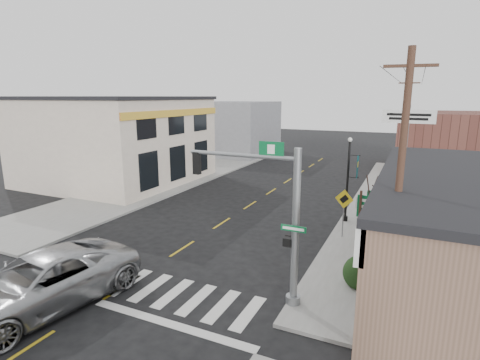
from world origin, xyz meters
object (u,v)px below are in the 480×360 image
at_px(suv, 41,282).
at_px(bare_tree, 384,184).
at_px(guide_sign, 375,215).
at_px(dance_center_sign, 407,131).
at_px(utility_pole_far, 405,132).
at_px(lamp_post, 349,173).
at_px(traffic_signal_pole, 277,209).
at_px(utility_pole_near, 399,186).
at_px(fire_hydrant, 375,267).

distance_m(suv, bare_tree, 13.33).
height_order(guide_sign, bare_tree, bare_tree).
distance_m(dance_center_sign, utility_pole_far, 5.77).
relative_size(lamp_post, bare_tree, 1.11).
relative_size(bare_tree, utility_pole_far, 0.51).
height_order(traffic_signal_pole, utility_pole_near, utility_pole_near).
bearing_deg(suv, fire_hydrant, 43.54).
xyz_separation_m(fire_hydrant, dance_center_sign, (0.50, 10.36, 4.48)).
bearing_deg(dance_center_sign, suv, -114.55).
bearing_deg(guide_sign, suv, -128.40).
relative_size(guide_sign, lamp_post, 0.60).
xyz_separation_m(bare_tree, utility_pole_far, (0.27, 14.44, 0.95)).
height_order(utility_pole_near, utility_pole_far, utility_pole_far).
height_order(traffic_signal_pole, bare_tree, traffic_signal_pole).
xyz_separation_m(guide_sign, bare_tree, (0.28, -0.57, 1.52)).
distance_m(lamp_post, utility_pole_far, 10.12).
xyz_separation_m(suv, lamp_post, (7.84, 13.22, 1.96)).
height_order(dance_center_sign, bare_tree, dance_center_sign).
distance_m(lamp_post, utility_pole_near, 9.44).
relative_size(guide_sign, bare_tree, 0.67).
xyz_separation_m(suv, fire_hydrant, (9.98, 6.83, -0.41)).
xyz_separation_m(traffic_signal_pole, bare_tree, (2.93, 4.87, 0.08)).
relative_size(lamp_post, utility_pole_far, 0.56).
relative_size(suv, fire_hydrant, 9.65).
xyz_separation_m(dance_center_sign, bare_tree, (-0.52, -8.70, -1.50)).
bearing_deg(lamp_post, traffic_signal_pole, -89.21).
bearing_deg(traffic_signal_pole, lamp_post, 85.40).
bearing_deg(suv, guide_sign, 52.23).
relative_size(suv, lamp_post, 1.39).
xyz_separation_m(suv, traffic_signal_pole, (7.03, 3.62, 2.49)).
height_order(guide_sign, dance_center_sign, dance_center_sign).
xyz_separation_m(suv, dance_center_sign, (10.48, 17.19, 4.07)).
relative_size(traffic_signal_pole, dance_center_sign, 0.86).
relative_size(lamp_post, dance_center_sign, 0.74).
bearing_deg(bare_tree, utility_pole_near, -80.71).
relative_size(fire_hydrant, dance_center_sign, 0.11).
xyz_separation_m(guide_sign, lamp_post, (-1.84, 4.16, 0.91)).
relative_size(suv, guide_sign, 2.32).
distance_m(fire_hydrant, lamp_post, 7.14).
distance_m(fire_hydrant, dance_center_sign, 11.29).
distance_m(suv, fire_hydrant, 12.10).
xyz_separation_m(traffic_signal_pole, dance_center_sign, (3.45, 13.57, 1.58)).
relative_size(suv, dance_center_sign, 1.03).
bearing_deg(traffic_signal_pole, utility_pole_far, 80.83).
bearing_deg(utility_pole_far, fire_hydrant, -95.60).
bearing_deg(bare_tree, guide_sign, 115.78).
bearing_deg(suv, traffic_signal_pole, 36.39).
relative_size(bare_tree, utility_pole_near, 0.52).
xyz_separation_m(guide_sign, utility_pole_near, (0.96, -4.73, 2.40)).
bearing_deg(guide_sign, lamp_post, 122.38).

